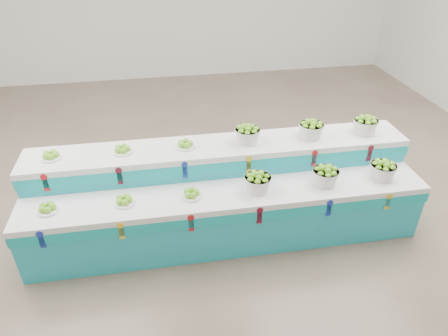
{
  "coord_description": "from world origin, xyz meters",
  "views": [
    {
      "loc": [
        -0.6,
        -4.41,
        3.33
      ],
      "look_at": [
        0.08,
        -0.59,
        0.87
      ],
      "focal_mm": 32.56,
      "sensor_mm": 36.0,
      "label": 1
    }
  ],
  "objects_px": {
    "display_stand": "(224,194)",
    "plate_upper_mid": "(122,149)",
    "basket_lower_left": "(258,182)",
    "basket_upper_right": "(365,125)"
  },
  "relations": [
    {
      "from": "display_stand",
      "to": "basket_lower_left",
      "type": "xyz_separation_m",
      "value": [
        0.32,
        -0.28,
        0.32
      ]
    },
    {
      "from": "display_stand",
      "to": "basket_lower_left",
      "type": "bearing_deg",
      "value": -40.66
    },
    {
      "from": "basket_lower_left",
      "to": "plate_upper_mid",
      "type": "bearing_deg",
      "value": 158.33
    },
    {
      "from": "basket_lower_left",
      "to": "display_stand",
      "type": "bearing_deg",
      "value": 138.91
    },
    {
      "from": "basket_upper_right",
      "to": "plate_upper_mid",
      "type": "bearing_deg",
      "value": 179.57
    },
    {
      "from": "display_stand",
      "to": "plate_upper_mid",
      "type": "height_order",
      "value": "plate_upper_mid"
    },
    {
      "from": "basket_lower_left",
      "to": "plate_upper_mid",
      "type": "xyz_separation_m",
      "value": [
        -1.43,
        0.57,
        0.24
      ]
    },
    {
      "from": "plate_upper_mid",
      "to": "basket_lower_left",
      "type": "bearing_deg",
      "value": -21.67
    },
    {
      "from": "display_stand",
      "to": "plate_upper_mid",
      "type": "distance_m",
      "value": 1.28
    },
    {
      "from": "plate_upper_mid",
      "to": "display_stand",
      "type": "bearing_deg",
      "value": -14.53
    }
  ]
}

